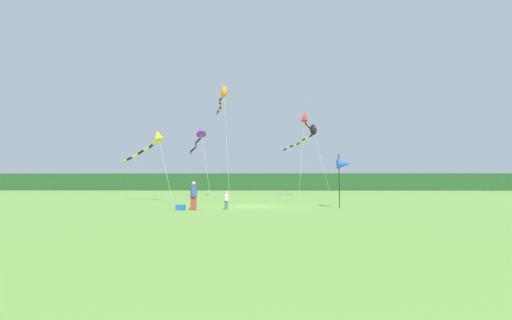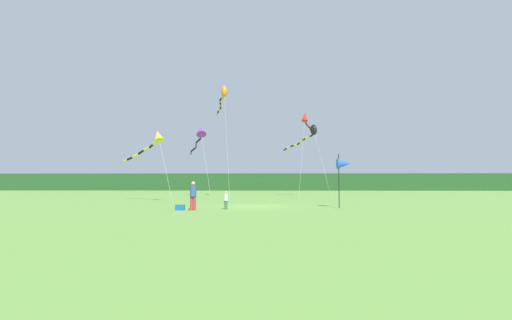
{
  "view_description": "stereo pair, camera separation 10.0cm",
  "coord_description": "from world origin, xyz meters",
  "px_view_note": "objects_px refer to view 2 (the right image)",
  "views": [
    {
      "loc": [
        0.77,
        -24.9,
        1.75
      ],
      "look_at": [
        0.0,
        6.0,
        3.67
      ],
      "focal_mm": 24.51,
      "sensor_mm": 36.0,
      "label": 1
    },
    {
      "loc": [
        0.87,
        -24.89,
        1.75
      ],
      "look_at": [
        0.0,
        6.0,
        3.67
      ],
      "focal_mm": 24.51,
      "sensor_mm": 36.0,
      "label": 2
    }
  ],
  "objects_px": {
    "kite_orange": "(223,95)",
    "kite_black": "(310,133)",
    "banner_flag_pole": "(344,164)",
    "kite_purple": "(200,134)",
    "cooler_box": "(180,207)",
    "kite_red": "(306,119)",
    "person_child": "(226,199)",
    "person_adult": "(193,194)",
    "kite_yellow": "(153,141)"
  },
  "relations": [
    {
      "from": "person_adult",
      "to": "banner_flag_pole",
      "type": "xyz_separation_m",
      "value": [
        9.65,
        2.04,
        1.93
      ]
    },
    {
      "from": "banner_flag_pole",
      "to": "person_child",
      "type": "bearing_deg",
      "value": -170.62
    },
    {
      "from": "kite_purple",
      "to": "kite_orange",
      "type": "relative_size",
      "value": 0.87
    },
    {
      "from": "cooler_box",
      "to": "kite_orange",
      "type": "distance_m",
      "value": 20.32
    },
    {
      "from": "kite_orange",
      "to": "kite_black",
      "type": "xyz_separation_m",
      "value": [
        10.05,
        3.55,
        -3.86
      ]
    },
    {
      "from": "kite_black",
      "to": "person_child",
      "type": "bearing_deg",
      "value": -111.62
    },
    {
      "from": "banner_flag_pole",
      "to": "kite_black",
      "type": "height_order",
      "value": "kite_black"
    },
    {
      "from": "person_child",
      "to": "kite_purple",
      "type": "height_order",
      "value": "kite_purple"
    },
    {
      "from": "cooler_box",
      "to": "banner_flag_pole",
      "type": "distance_m",
      "value": 11.0
    },
    {
      "from": "banner_flag_pole",
      "to": "kite_purple",
      "type": "distance_m",
      "value": 19.47
    },
    {
      "from": "kite_orange",
      "to": "person_adult",
      "type": "bearing_deg",
      "value": -89.05
    },
    {
      "from": "person_adult",
      "to": "kite_black",
      "type": "height_order",
      "value": "kite_black"
    },
    {
      "from": "person_adult",
      "to": "kite_orange",
      "type": "bearing_deg",
      "value": 90.95
    },
    {
      "from": "kite_black",
      "to": "kite_purple",
      "type": "bearing_deg",
      "value": -162.06
    },
    {
      "from": "kite_yellow",
      "to": "kite_red",
      "type": "distance_m",
      "value": 18.26
    },
    {
      "from": "person_adult",
      "to": "cooler_box",
      "type": "bearing_deg",
      "value": 173.44
    },
    {
      "from": "kite_yellow",
      "to": "kite_black",
      "type": "xyz_separation_m",
      "value": [
        15.3,
        11.5,
        2.25
      ]
    },
    {
      "from": "kite_black",
      "to": "kite_yellow",
      "type": "bearing_deg",
      "value": -143.07
    },
    {
      "from": "banner_flag_pole",
      "to": "kite_orange",
      "type": "xyz_separation_m",
      "value": [
        -9.93,
        14.95,
        8.53
      ]
    },
    {
      "from": "kite_purple",
      "to": "person_adult",
      "type": "bearing_deg",
      "value": -80.5
    },
    {
      "from": "kite_purple",
      "to": "kite_black",
      "type": "distance_m",
      "value": 13.17
    },
    {
      "from": "cooler_box",
      "to": "kite_orange",
      "type": "relative_size",
      "value": 0.04
    },
    {
      "from": "person_child",
      "to": "cooler_box",
      "type": "height_order",
      "value": "person_child"
    },
    {
      "from": "kite_red",
      "to": "kite_yellow",
      "type": "bearing_deg",
      "value": -145.28
    },
    {
      "from": "kite_black",
      "to": "person_adult",
      "type": "bearing_deg",
      "value": -115.43
    },
    {
      "from": "banner_flag_pole",
      "to": "kite_orange",
      "type": "distance_m",
      "value": 19.87
    },
    {
      "from": "cooler_box",
      "to": "kite_black",
      "type": "xyz_separation_m",
      "value": [
        10.58,
        20.44,
        7.42
      ]
    },
    {
      "from": "cooler_box",
      "to": "kite_red",
      "type": "height_order",
      "value": "kite_red"
    },
    {
      "from": "kite_orange",
      "to": "banner_flag_pole",
      "type": "bearing_deg",
      "value": -56.39
    },
    {
      "from": "kite_orange",
      "to": "kite_yellow",
      "type": "distance_m",
      "value": 11.32
    },
    {
      "from": "kite_purple",
      "to": "kite_black",
      "type": "bearing_deg",
      "value": 17.94
    },
    {
      "from": "person_child",
      "to": "kite_purple",
      "type": "distance_m",
      "value": 17.59
    },
    {
      "from": "person_adult",
      "to": "person_child",
      "type": "bearing_deg",
      "value": 21.67
    },
    {
      "from": "kite_purple",
      "to": "person_child",
      "type": "bearing_deg",
      "value": -73.4
    },
    {
      "from": "kite_black",
      "to": "kite_red",
      "type": "bearing_deg",
      "value": -114.76
    },
    {
      "from": "banner_flag_pole",
      "to": "kite_yellow",
      "type": "xyz_separation_m",
      "value": [
        -15.18,
        6.99,
        2.42
      ]
    },
    {
      "from": "banner_flag_pole",
      "to": "kite_yellow",
      "type": "bearing_deg",
      "value": 155.27
    },
    {
      "from": "banner_flag_pole",
      "to": "kite_black",
      "type": "xyz_separation_m",
      "value": [
        0.11,
        18.49,
        4.67
      ]
    },
    {
      "from": "kite_yellow",
      "to": "kite_black",
      "type": "relative_size",
      "value": 0.78
    },
    {
      "from": "person_adult",
      "to": "person_child",
      "type": "relative_size",
      "value": 1.55
    },
    {
      "from": "kite_orange",
      "to": "kite_red",
      "type": "distance_m",
      "value": 9.98
    },
    {
      "from": "person_child",
      "to": "person_adult",
      "type": "bearing_deg",
      "value": -158.33
    },
    {
      "from": "cooler_box",
      "to": "kite_red",
      "type": "distance_m",
      "value": 23.33
    },
    {
      "from": "person_child",
      "to": "kite_orange",
      "type": "distance_m",
      "value": 19.62
    },
    {
      "from": "kite_yellow",
      "to": "cooler_box",
      "type": "bearing_deg",
      "value": -62.2
    },
    {
      "from": "kite_orange",
      "to": "kite_red",
      "type": "height_order",
      "value": "kite_orange"
    },
    {
      "from": "kite_purple",
      "to": "kite_black",
      "type": "height_order",
      "value": "kite_black"
    },
    {
      "from": "kite_orange",
      "to": "kite_black",
      "type": "bearing_deg",
      "value": 19.45
    },
    {
      "from": "cooler_box",
      "to": "banner_flag_pole",
      "type": "xyz_separation_m",
      "value": [
        10.47,
        1.95,
        2.75
      ]
    },
    {
      "from": "cooler_box",
      "to": "kite_purple",
      "type": "height_order",
      "value": "kite_purple"
    }
  ]
}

